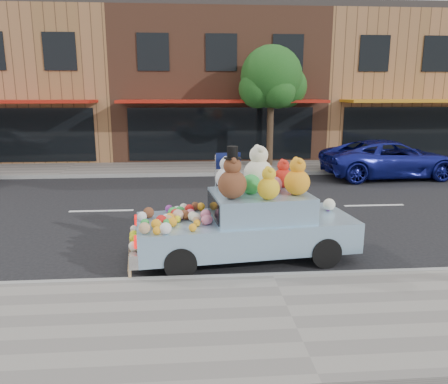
{
  "coord_description": "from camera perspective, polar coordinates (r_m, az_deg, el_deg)",
  "views": [
    {
      "loc": [
        -1.43,
        -12.21,
        3.34
      ],
      "look_at": [
        -0.74,
        -3.25,
        1.25
      ],
      "focal_mm": 35.0,
      "sensor_mm": 36.0,
      "label": 1
    }
  ],
  "objects": [
    {
      "name": "near_kerb",
      "position": [
        8.04,
        6.37,
        -11.01
      ],
      "size": [
        60.0,
        0.12,
        0.13
      ],
      "primitive_type": "cube",
      "color": "gray",
      "rests_on": "ground"
    },
    {
      "name": "storefront_mid",
      "position": [
        24.23,
        -1.04,
        13.8
      ],
      "size": [
        10.0,
        9.8,
        7.3
      ],
      "color": "brown",
      "rests_on": "ground"
    },
    {
      "name": "car_blue",
      "position": [
        18.34,
        20.87,
        4.06
      ],
      "size": [
        5.41,
        2.72,
        1.47
      ],
      "primitive_type": "imported",
      "rotation": [
        0.0,
        0.0,
        1.62
      ],
      "color": "navy",
      "rests_on": "ground"
    },
    {
      "name": "storefront_left",
      "position": [
        25.66,
        -24.54,
        12.61
      ],
      "size": [
        10.0,
        9.8,
        7.3
      ],
      "color": "#996740",
      "rests_on": "ground"
    },
    {
      "name": "art_car",
      "position": [
        8.81,
        2.97,
        -3.53
      ],
      "size": [
        4.65,
        2.23,
        2.34
      ],
      "rotation": [
        0.0,
        0.0,
        0.11
      ],
      "color": "black",
      "rests_on": "ground"
    },
    {
      "name": "street_tree",
      "position": [
        19.08,
        6.24,
        14.07
      ],
      "size": [
        3.0,
        2.7,
        5.22
      ],
      "color": "#38281C",
      "rests_on": "ground"
    },
    {
      "name": "ground",
      "position": [
        12.74,
        2.21,
        -2.12
      ],
      "size": [
        120.0,
        120.0,
        0.0
      ],
      "primitive_type": "plane",
      "color": "black",
      "rests_on": "ground"
    },
    {
      "name": "far_kerb",
      "position": [
        17.58,
        0.35,
        2.34
      ],
      "size": [
        60.0,
        0.12,
        0.13
      ],
      "primitive_type": "cube",
      "color": "gray",
      "rests_on": "ground"
    },
    {
      "name": "near_sidewalk",
      "position": [
        6.74,
        8.81,
        -16.2
      ],
      "size": [
        60.0,
        3.0,
        0.12
      ],
      "primitive_type": "cube",
      "color": "gray",
      "rests_on": "ground"
    },
    {
      "name": "storefront_right",
      "position": [
        26.75,
        21.47,
        12.85
      ],
      "size": [
        10.0,
        9.8,
        7.3
      ],
      "color": "#996740",
      "rests_on": "ground"
    },
    {
      "name": "far_sidewalk",
      "position": [
        19.05,
        -0.02,
        3.17
      ],
      "size": [
        60.0,
        3.0,
        0.12
      ],
      "primitive_type": "cube",
      "color": "gray",
      "rests_on": "ground"
    }
  ]
}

